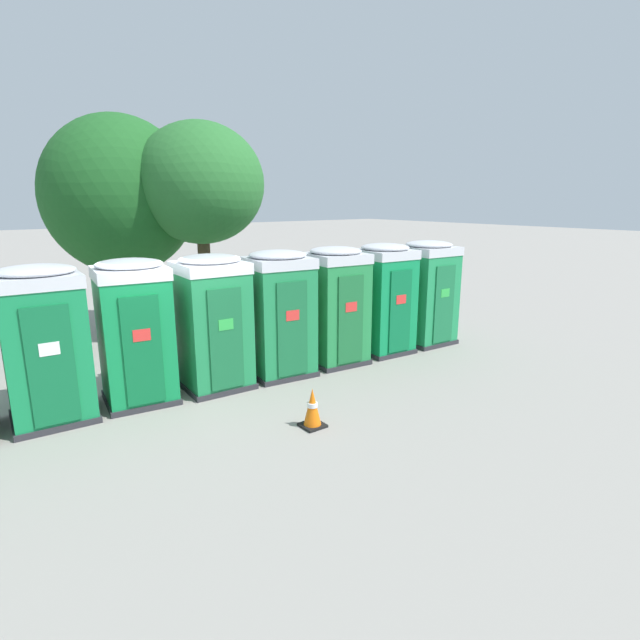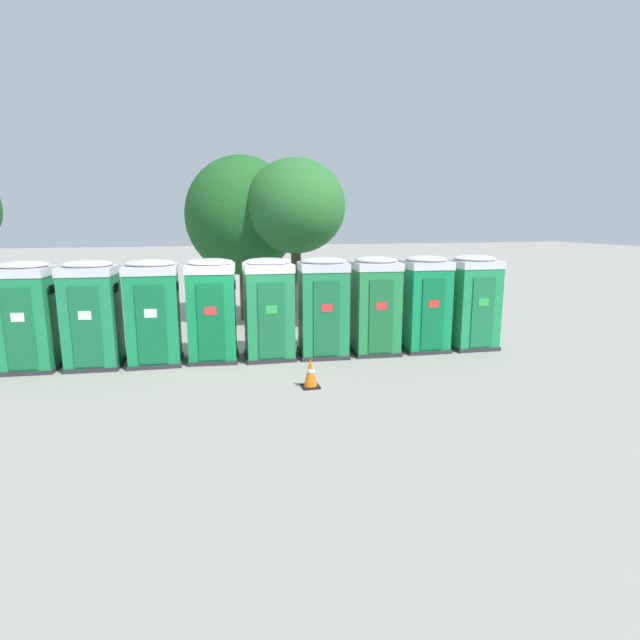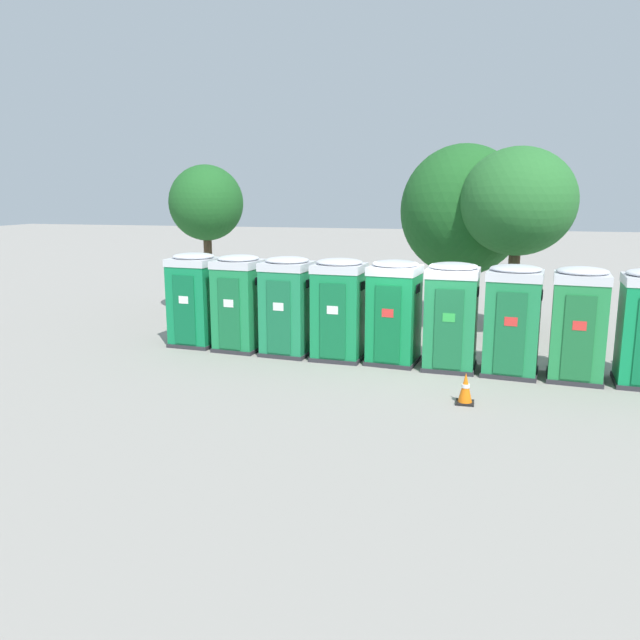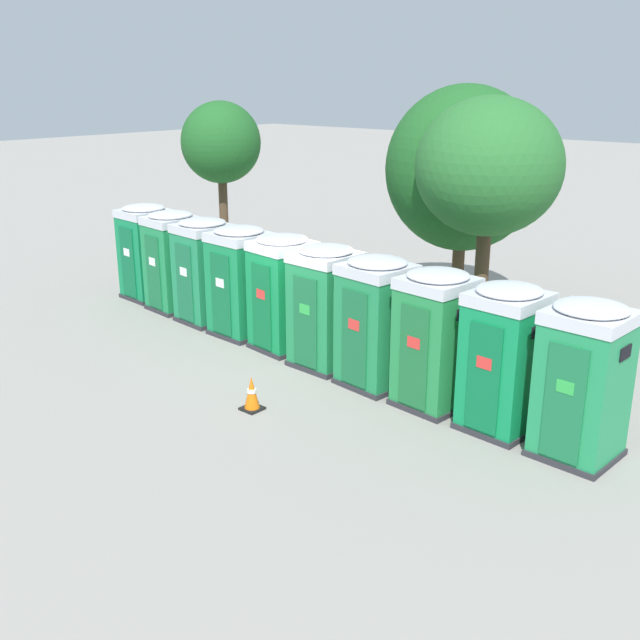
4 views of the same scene
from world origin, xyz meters
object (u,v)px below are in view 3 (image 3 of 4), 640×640
Objects in this scene: portapotty_1 at (239,302)px; portapotty_7 at (578,324)px; street_tree_1 at (518,202)px; portapotty_3 at (339,309)px; portapotty_4 at (394,312)px; street_tree_0 at (463,211)px; portapotty_0 at (195,299)px; portapotty_5 at (451,316)px; street_tree_2 at (206,204)px; portapotty_6 at (513,320)px; portapotty_2 at (288,305)px; traffic_cone at (465,389)px.

portapotty_1 is 8.33m from portapotty_7.
street_tree_1 is (7.05, 3.15, 2.58)m from portapotty_1.
portapotty_3 is 1.39m from portapotty_4.
portapotty_1 is at bearing -139.60° from street_tree_0.
portapotty_0 is 1.00× the size of portapotty_5.
portapotty_3 is 0.50× the size of street_tree_2.
street_tree_2 reaches higher than portapotty_7.
portapotty_4 and portapotty_6 have the same top height.
portapotty_1 is at bearing 175.08° from portapotty_5.
street_tree_1 is (5.67, 3.29, 2.58)m from portapotty_2.
portapotty_6 is 1.00× the size of portapotty_7.
portapotty_5 is at bearing -4.79° from portapotty_3.
portapotty_0 is at bearing 174.41° from portapotty_5.
portapotty_1 and portapotty_7 have the same top height.
street_tree_1 reaches higher than portapotty_4.
portapotty_1 is at bearing -8.28° from portapotty_0.
portapotty_2 is 1.00× the size of portapotty_7.
traffic_cone is (3.21, -2.77, -0.97)m from portapotty_3.
street_tree_2 reaches higher than portapotty_2.
portapotty_0 is 1.00× the size of portapotty_4.
street_tree_1 reaches higher than portapotty_6.
portapotty_6 is (6.92, -0.60, -0.00)m from portapotty_1.
portapotty_3 is at bearing 175.09° from portapotty_6.
portapotty_5 is at bearing -89.91° from street_tree_0.
portapotty_4 is at bearing -3.25° from portapotty_2.
portapotty_0 is at bearing -160.70° from street_tree_1.
portapotty_2 is at bearing -5.68° from portapotty_1.
street_tree_2 is at bearing 109.62° from portapotty_0.
portapotty_6 is at bearing -4.79° from portapotty_2.
portapotty_4 is (4.16, -0.30, -0.00)m from portapotty_1.
street_tree_2 is (-11.14, 4.99, 2.49)m from portapotty_7.
street_tree_0 is at bearing 49.43° from portapotty_2.
street_tree_1 is at bearing 88.02° from portapotty_6.
portapotty_3 and portapotty_6 have the same top height.
street_tree_2 reaches higher than traffic_cone.
portapotty_0 and portapotty_4 have the same top height.
street_tree_0 is (6.90, 4.50, 2.31)m from portapotty_0.
portapotty_0 is 0.50× the size of street_tree_2.
street_tree_0 is (-0.01, 5.18, 2.31)m from portapotty_5.
portapotty_5 is 0.45× the size of street_tree_0.
traffic_cone is at bearing -32.04° from portapotty_2.
portapotty_3 is 4.17m from portapotty_6.
portapotty_2 is (1.38, -0.14, -0.00)m from portapotty_1.
street_tree_0 is 2.19m from street_tree_1.
portapotty_3 is at bearing -141.58° from street_tree_1.
portapotty_7 is (2.77, -0.21, 0.00)m from portapotty_5.
traffic_cone is at bearing -56.16° from portapotty_4.
street_tree_0 is (5.53, 4.70, 2.31)m from portapotty_1.
portapotty_2 is at bearing -149.87° from street_tree_1.
street_tree_0 reaches higher than portapotty_2.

